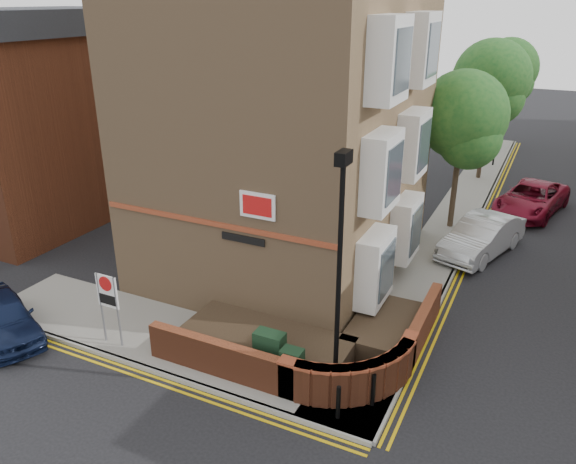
# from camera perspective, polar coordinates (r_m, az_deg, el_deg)

# --- Properties ---
(ground) EXTENTS (120.00, 120.00, 0.00)m
(ground) POSITION_cam_1_polar(r_m,az_deg,el_deg) (14.63, -3.22, -17.33)
(ground) COLOR black
(ground) RESTS_ON ground
(pavement_corner) EXTENTS (13.00, 3.00, 0.12)m
(pavement_corner) POSITION_cam_1_polar(r_m,az_deg,el_deg) (17.19, -11.18, -10.69)
(pavement_corner) COLOR gray
(pavement_corner) RESTS_ON ground
(pavement_main) EXTENTS (2.00, 32.00, 0.12)m
(pavement_main) POSITION_cam_1_polar(r_m,az_deg,el_deg) (27.59, 16.89, 1.91)
(pavement_main) COLOR gray
(pavement_main) RESTS_ON ground
(kerb_side) EXTENTS (13.00, 0.15, 0.12)m
(kerb_side) POSITION_cam_1_polar(r_m,az_deg,el_deg) (16.25, -14.39, -13.19)
(kerb_side) COLOR gray
(kerb_side) RESTS_ON ground
(kerb_main_near) EXTENTS (0.15, 32.00, 0.12)m
(kerb_main_near) POSITION_cam_1_polar(r_m,az_deg,el_deg) (27.48, 18.93, 1.57)
(kerb_main_near) COLOR gray
(kerb_main_near) RESTS_ON ground
(yellow_lines_side) EXTENTS (13.00, 0.28, 0.01)m
(yellow_lines_side) POSITION_cam_1_polar(r_m,az_deg,el_deg) (16.14, -14.94, -13.79)
(yellow_lines_side) COLOR gold
(yellow_lines_side) RESTS_ON ground
(yellow_lines_main) EXTENTS (0.28, 32.00, 0.01)m
(yellow_lines_main) POSITION_cam_1_polar(r_m,az_deg,el_deg) (27.47, 19.43, 1.38)
(yellow_lines_main) COLOR gold
(yellow_lines_main) RESTS_ON ground
(corner_building) EXTENTS (8.95, 10.40, 13.60)m
(corner_building) POSITION_cam_1_polar(r_m,az_deg,el_deg) (19.87, 0.46, 13.52)
(corner_building) COLOR #95734F
(corner_building) RESTS_ON ground
(garden_wall) EXTENTS (6.80, 6.00, 1.20)m
(garden_wall) POSITION_cam_1_polar(r_m,az_deg,el_deg) (16.39, 1.10, -12.28)
(garden_wall) COLOR brown
(garden_wall) RESTS_ON ground
(lamppost) EXTENTS (0.25, 0.50, 6.30)m
(lamppost) POSITION_cam_1_polar(r_m,az_deg,el_deg) (13.10, 5.18, -4.93)
(lamppost) COLOR black
(lamppost) RESTS_ON pavement_corner
(utility_cabinet_large) EXTENTS (0.80, 0.45, 1.20)m
(utility_cabinet_large) POSITION_cam_1_polar(r_m,az_deg,el_deg) (15.21, -1.87, -12.11)
(utility_cabinet_large) COLOR #16311B
(utility_cabinet_large) RESTS_ON pavement_corner
(utility_cabinet_small) EXTENTS (0.55, 0.40, 1.10)m
(utility_cabinet_small) POSITION_cam_1_polar(r_m,az_deg,el_deg) (14.73, 0.41, -13.65)
(utility_cabinet_small) COLOR #16311B
(utility_cabinet_small) RESTS_ON pavement_corner
(bollard_near) EXTENTS (0.11, 0.11, 0.90)m
(bollard_near) POSITION_cam_1_polar(r_m,az_deg,el_deg) (13.90, 5.13, -16.86)
(bollard_near) COLOR black
(bollard_near) RESTS_ON pavement_corner
(bollard_far) EXTENTS (0.11, 0.11, 0.90)m
(bollard_far) POSITION_cam_1_polar(r_m,az_deg,el_deg) (14.35, 8.65, -15.57)
(bollard_far) COLOR black
(bollard_far) RESTS_ON pavement_corner
(zone_sign) EXTENTS (0.72, 0.07, 2.20)m
(zone_sign) POSITION_cam_1_polar(r_m,az_deg,el_deg) (16.63, -17.84, -6.29)
(zone_sign) COLOR slate
(zone_sign) RESTS_ON pavement_corner
(side_building) EXTENTS (6.40, 10.40, 9.00)m
(side_building) POSITION_cam_1_polar(r_m,az_deg,el_deg) (27.59, -23.43, 10.76)
(side_building) COLOR brown
(side_building) RESTS_ON ground
(tree_near) EXTENTS (3.64, 3.65, 6.70)m
(tree_near) POSITION_cam_1_polar(r_m,az_deg,el_deg) (24.48, 17.30, 10.65)
(tree_near) COLOR #382B1E
(tree_near) RESTS_ON pavement_main
(tree_mid) EXTENTS (4.03, 4.03, 7.42)m
(tree_mid) POSITION_cam_1_polar(r_m,az_deg,el_deg) (32.23, 19.91, 13.93)
(tree_mid) COLOR #382B1E
(tree_mid) RESTS_ON pavement_main
(tree_far) EXTENTS (3.81, 3.81, 7.00)m
(tree_far) POSITION_cam_1_polar(r_m,az_deg,el_deg) (40.17, 21.37, 14.83)
(tree_far) COLOR #382B1E
(tree_far) RESTS_ON pavement_main
(traffic_light_assembly) EXTENTS (0.20, 0.16, 4.20)m
(traffic_light_assembly) POSITION_cam_1_polar(r_m,az_deg,el_deg) (35.48, 20.66, 10.55)
(traffic_light_assembly) COLOR black
(traffic_light_assembly) RESTS_ON pavement_main
(navy_hatchback) EXTENTS (4.11, 3.00, 1.30)m
(navy_hatchback) POSITION_cam_1_polar(r_m,az_deg,el_deg) (18.81, -26.97, -7.73)
(navy_hatchback) COLOR black
(navy_hatchback) RESTS_ON ground
(silver_car_near) EXTENTS (2.93, 4.88, 1.52)m
(silver_car_near) POSITION_cam_1_polar(r_m,az_deg,el_deg) (23.22, 19.09, -0.44)
(silver_car_near) COLOR silver
(silver_car_near) RESTS_ON ground
(red_car_main) EXTENTS (3.46, 5.51, 1.42)m
(red_car_main) POSITION_cam_1_polar(r_m,az_deg,el_deg) (28.68, 23.49, 3.15)
(red_car_main) COLOR maroon
(red_car_main) RESTS_ON ground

